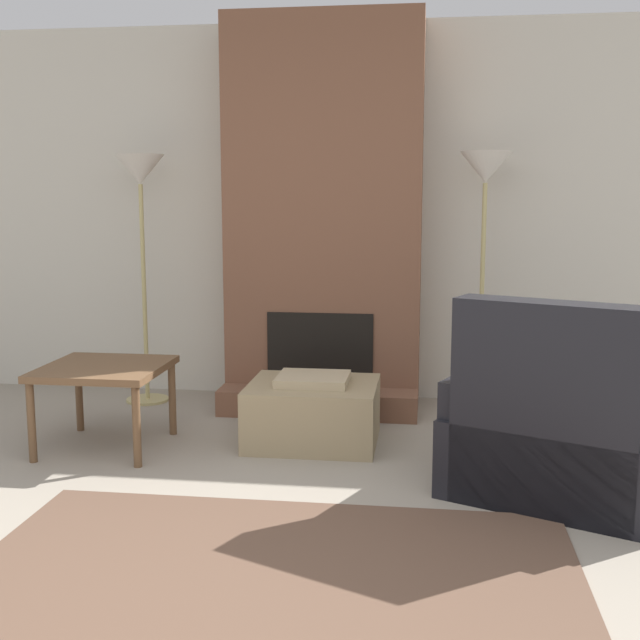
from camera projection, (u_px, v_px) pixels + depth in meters
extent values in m
cube|color=beige|center=(329.00, 214.00, 5.65)|extent=(6.82, 0.06, 2.60)
cube|color=brown|center=(324.00, 215.00, 5.41)|extent=(1.31, 0.43, 2.60)
cube|color=brown|center=(317.00, 403.00, 5.26)|extent=(1.31, 0.26, 0.17)
cube|color=black|center=(320.00, 350.00, 5.33)|extent=(0.71, 0.02, 0.49)
cube|color=#998460|center=(313.00, 413.00, 4.67)|extent=(0.74, 0.64, 0.35)
cube|color=tan|center=(313.00, 379.00, 4.64)|extent=(0.41, 0.35, 0.05)
cube|color=black|center=(562.00, 454.00, 3.88)|extent=(1.25, 1.16, 0.38)
cube|color=black|center=(546.00, 409.00, 3.58)|extent=(0.85, 0.53, 0.97)
cube|color=black|center=(480.00, 423.00, 4.09)|extent=(0.45, 0.74, 0.56)
cube|color=brown|center=(104.00, 369.00, 4.53)|extent=(0.67, 0.68, 0.04)
cylinder|color=brown|center=(31.00, 423.00, 4.31)|extent=(0.04, 0.04, 0.44)
cylinder|color=brown|center=(137.00, 427.00, 4.23)|extent=(0.04, 0.04, 0.44)
cylinder|color=brown|center=(79.00, 395.00, 4.90)|extent=(0.04, 0.04, 0.44)
cylinder|color=brown|center=(172.00, 399.00, 4.82)|extent=(0.04, 0.04, 0.44)
cylinder|color=tan|center=(148.00, 400.00, 5.64)|extent=(0.29, 0.29, 0.02)
cylinder|color=tan|center=(144.00, 293.00, 5.52)|extent=(0.03, 0.03, 1.49)
cone|color=silver|center=(140.00, 169.00, 5.39)|extent=(0.33, 0.33, 0.20)
cylinder|color=tan|center=(478.00, 411.00, 5.34)|extent=(0.29, 0.29, 0.02)
cylinder|color=tan|center=(482.00, 299.00, 5.22)|extent=(0.03, 0.03, 1.49)
cone|color=silver|center=(486.00, 167.00, 5.09)|extent=(0.33, 0.33, 0.20)
cube|color=brown|center=(275.00, 567.00, 3.10)|extent=(2.35, 1.32, 0.01)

